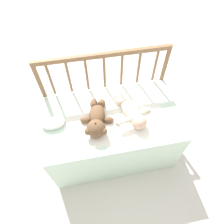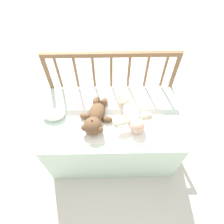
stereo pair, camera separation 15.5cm
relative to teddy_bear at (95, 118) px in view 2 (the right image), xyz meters
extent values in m
plane|color=silver|center=(0.13, 0.05, -0.61)|extent=(12.00, 12.00, 0.00)
cube|color=silver|center=(0.13, 0.05, -0.33)|extent=(1.10, 0.63, 0.55)
cylinder|color=brown|center=(-0.40, 0.39, -0.15)|extent=(0.04, 0.04, 0.92)
cylinder|color=brown|center=(0.66, 0.39, -0.15)|extent=(0.04, 0.04, 0.92)
cube|color=brown|center=(0.13, 0.39, 0.29)|extent=(1.07, 0.03, 0.04)
cylinder|color=brown|center=(-0.31, 0.39, 0.11)|extent=(0.02, 0.02, 0.33)
cylinder|color=brown|center=(-0.17, 0.39, 0.11)|extent=(0.02, 0.02, 0.33)
cylinder|color=brown|center=(-0.02, 0.39, 0.11)|extent=(0.02, 0.02, 0.33)
cylinder|color=brown|center=(0.13, 0.39, 0.11)|extent=(0.02, 0.02, 0.33)
cylinder|color=brown|center=(0.28, 0.39, 0.11)|extent=(0.02, 0.02, 0.33)
cylinder|color=brown|center=(0.42, 0.39, 0.11)|extent=(0.02, 0.02, 0.33)
cylinder|color=brown|center=(0.57, 0.39, 0.11)|extent=(0.02, 0.02, 0.33)
cube|color=white|center=(0.15, 0.06, -0.05)|extent=(0.77, 0.53, 0.01)
ellipsoid|color=brown|center=(0.01, 0.06, -0.01)|extent=(0.15, 0.20, 0.10)
sphere|color=brown|center=(-0.01, -0.08, 0.01)|extent=(0.14, 0.14, 0.14)
sphere|color=tan|center=(-0.01, -0.08, 0.05)|extent=(0.06, 0.06, 0.06)
sphere|color=black|center=(-0.01, -0.08, 0.07)|extent=(0.02, 0.02, 0.02)
sphere|color=brown|center=(0.04, -0.11, 0.02)|extent=(0.06, 0.06, 0.06)
sphere|color=brown|center=(-0.07, -0.09, 0.02)|extent=(0.06, 0.06, 0.06)
ellipsoid|color=brown|center=(0.09, 0.01, -0.03)|extent=(0.09, 0.07, 0.05)
ellipsoid|color=brown|center=(-0.08, 0.04, -0.03)|extent=(0.09, 0.07, 0.05)
ellipsoid|color=brown|center=(0.07, 0.17, -0.03)|extent=(0.07, 0.10, 0.06)
ellipsoid|color=brown|center=(0.00, 0.19, -0.03)|extent=(0.07, 0.10, 0.06)
ellipsoid|color=#EAEACC|center=(0.28, 0.06, -0.01)|extent=(0.17, 0.23, 0.09)
sphere|color=beige|center=(0.31, -0.08, 0.00)|extent=(0.12, 0.12, 0.12)
ellipsoid|color=#EAEACC|center=(0.39, 0.04, -0.04)|extent=(0.14, 0.07, 0.04)
ellipsoid|color=#EAEACC|center=(0.21, -0.06, 0.03)|extent=(0.14, 0.07, 0.04)
sphere|color=beige|center=(0.43, 0.04, -0.04)|extent=(0.04, 0.04, 0.04)
sphere|color=beige|center=(0.16, -0.03, -0.04)|extent=(0.04, 0.04, 0.04)
ellipsoid|color=beige|center=(0.28, 0.19, -0.03)|extent=(0.08, 0.14, 0.05)
ellipsoid|color=beige|center=(0.22, 0.17, -0.03)|extent=(0.08, 0.14, 0.05)
sphere|color=beige|center=(0.26, 0.25, -0.04)|extent=(0.04, 0.04, 0.04)
sphere|color=beige|center=(0.20, 0.23, -0.04)|extent=(0.04, 0.04, 0.04)
ellipsoid|color=white|center=(-0.33, 0.06, -0.03)|extent=(0.18, 0.12, 0.06)
camera|label=1|loc=(-0.04, -0.84, 1.27)|focal=32.00mm
camera|label=2|loc=(0.11, -0.85, 1.27)|focal=32.00mm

